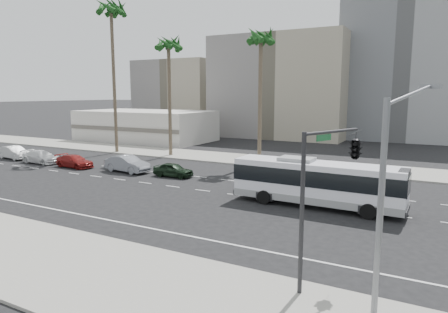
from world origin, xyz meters
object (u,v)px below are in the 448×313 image
Objects in this scene: city_bus at (317,182)px; car_e at (14,153)px; car_b at (127,164)px; car_c at (75,161)px; car_d at (41,157)px; palm_far at (111,12)px; car_a at (173,170)px; traffic_signal at (350,153)px; palm_near at (261,40)px; streetlight_corner at (387,190)px; palm_mid at (168,47)px.

city_bus reaches higher than car_e.
car_b is 1.10× the size of car_c.
palm_far is (1.83, 10.31, 17.39)m from car_d.
car_a is 0.78× the size of car_b.
car_b is 28.21m from traffic_signal.
palm_near is at bearing -25.30° from car_a.
palm_far is at bearing 57.46° from car_a.
traffic_signal is 0.43× the size of palm_near.
car_e is 0.73× the size of traffic_signal.
traffic_signal is at bearing 142.13° from streetlight_corner.
streetlight_corner is (32.96, -15.39, 3.96)m from car_c.
traffic_signal is (31.13, -12.64, 4.76)m from car_c.
car_c is 17.79m from palm_mid.
traffic_signal is (42.13, -13.18, 4.64)m from car_e.
traffic_signal is (4.05, -10.04, 3.65)m from city_bus.
traffic_signal reaches higher than car_d.
car_b reaches higher than car_d.
city_bus is 2.48× the size of car_e.
car_b is at bearing 166.98° from streetlight_corner.
palm_far is at bearing -9.43° from car_d.
traffic_signal is 43.61m from palm_far.
palm_far reaches higher than palm_near.
car_d reaches higher than car_a.
palm_mid reaches higher than car_b.
palm_far is (-15.90, 9.39, 17.44)m from car_a.
city_bus is at bearing 133.26° from streetlight_corner.
palm_near is at bearing -37.40° from car_b.
palm_far is (-34.80, 23.03, 12.68)m from traffic_signal.
palm_near is at bearing -52.63° from car_c.
palm_near reaches higher than car_a.
palm_far is at bearing 168.33° from traffic_signal.
car_e is 0.32× the size of palm_mid.
palm_mid is at bearing 7.49° from palm_far.
palm_mid is (-7.80, 10.46, 12.87)m from car_a.
car_c is 0.97× the size of car_e.
palm_mid is (-22.65, 14.05, 11.76)m from city_bus.
palm_near is (4.48, 10.37, 12.91)m from car_a.
streetlight_corner is (43.96, -15.93, 3.84)m from car_e.
palm_near reaches higher than car_d.
car_b is at bearing -42.85° from palm_far.
car_c is 20.63m from palm_far.
streetlight_corner is 46.77m from palm_far.
car_b is 12.25m from car_d.
streetlight_corner is 1.27× the size of traffic_signal.
traffic_signal is at bearing -66.77° from city_bus.
streetlight_corner is at bearing -64.08° from city_bus.
car_a is 5.51m from car_b.
city_bus is 0.59× the size of palm_far.
palm_near is 12.28m from palm_mid.
car_c is (-12.23, -1.00, 0.00)m from car_a.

